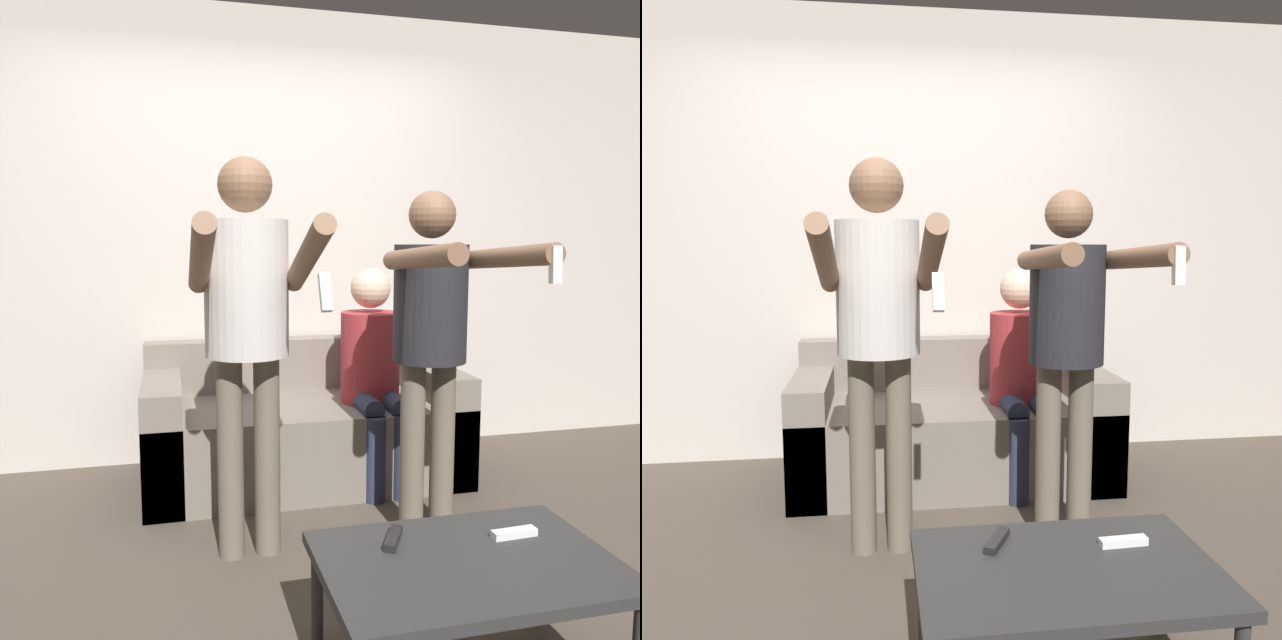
# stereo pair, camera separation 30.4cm
# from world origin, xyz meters

# --- Properties ---
(ground_plane) EXTENTS (14.00, 14.00, 0.00)m
(ground_plane) POSITION_xyz_m (0.00, 0.00, 0.00)
(ground_plane) COLOR #4C4238
(wall_back) EXTENTS (6.40, 0.06, 2.70)m
(wall_back) POSITION_xyz_m (0.00, 1.53, 1.35)
(wall_back) COLOR beige
(wall_back) RESTS_ON ground_plane
(couch) EXTENTS (1.73, 0.84, 0.75)m
(couch) POSITION_xyz_m (0.21, 1.07, 0.28)
(couch) COLOR slate
(couch) RESTS_ON ground_plane
(person_standing_left) EXTENTS (0.46, 0.76, 1.67)m
(person_standing_left) POSITION_xyz_m (-0.20, 0.23, 1.05)
(person_standing_left) COLOR #6B6051
(person_standing_left) RESTS_ON ground_plane
(person_standing_right) EXTENTS (0.44, 0.82, 1.55)m
(person_standing_right) POSITION_xyz_m (0.61, 0.22, 0.97)
(person_standing_right) COLOR #6B6051
(person_standing_right) RESTS_ON ground_plane
(person_seated) EXTENTS (0.33, 0.54, 1.19)m
(person_seated) POSITION_xyz_m (0.57, 0.91, 0.66)
(person_seated) COLOR #282D47
(person_seated) RESTS_ON ground_plane
(coffee_table) EXTENTS (0.87, 0.58, 0.40)m
(coffee_table) POSITION_xyz_m (0.33, -0.70, 0.36)
(coffee_table) COLOR #2D2D2D
(coffee_table) RESTS_ON ground_plane
(remote_near) EXTENTS (0.15, 0.04, 0.02)m
(remote_near) POSITION_xyz_m (0.54, -0.61, 0.41)
(remote_near) COLOR white
(remote_near) RESTS_ON coffee_table
(remote_far) EXTENTS (0.11, 0.15, 0.02)m
(remote_far) POSITION_xyz_m (0.16, -0.55, 0.41)
(remote_far) COLOR black
(remote_far) RESTS_ON coffee_table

